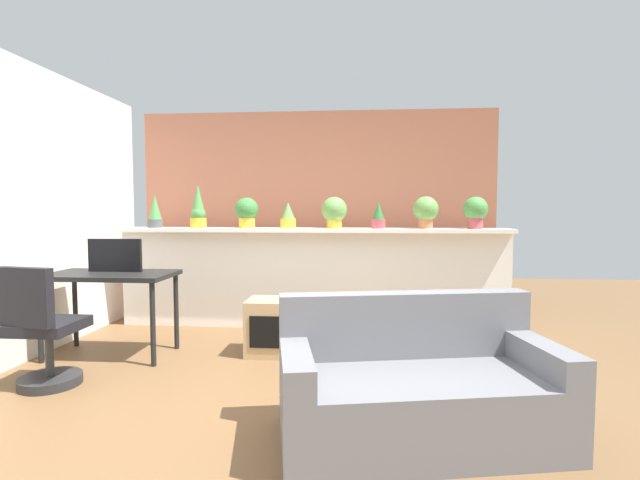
# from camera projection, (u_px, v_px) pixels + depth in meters

# --- Properties ---
(ground_plane) EXTENTS (12.00, 12.00, 0.00)m
(ground_plane) POSITION_uv_depth(u_px,v_px,m) (282.00, 399.00, 3.23)
(ground_plane) COLOR brown
(divider_wall) EXTENTS (4.29, 0.16, 1.07)m
(divider_wall) POSITION_uv_depth(u_px,v_px,m) (311.00, 280.00, 5.19)
(divider_wall) COLOR white
(divider_wall) RESTS_ON ground
(plant_shelf) EXTENTS (4.29, 0.39, 0.04)m
(plant_shelf) POSITION_uv_depth(u_px,v_px,m) (311.00, 230.00, 5.11)
(plant_shelf) COLOR white
(plant_shelf) RESTS_ON divider_wall
(brick_wall_behind) EXTENTS (4.29, 0.10, 2.50)m
(brick_wall_behind) POSITION_uv_depth(u_px,v_px,m) (316.00, 215.00, 5.74)
(brick_wall_behind) COLOR #AD664C
(brick_wall_behind) RESTS_ON ground
(potted_plant_0) EXTENTS (0.16, 0.16, 0.37)m
(potted_plant_0) POSITION_uv_depth(u_px,v_px,m) (155.00, 212.00, 5.24)
(potted_plant_0) COLOR #4C4C51
(potted_plant_0) RESTS_ON plant_shelf
(potted_plant_1) EXTENTS (0.18, 0.18, 0.48)m
(potted_plant_1) POSITION_uv_depth(u_px,v_px,m) (198.00, 209.00, 5.17)
(potted_plant_1) COLOR gold
(potted_plant_1) RESTS_ON plant_shelf
(potted_plant_2) EXTENTS (0.25, 0.25, 0.34)m
(potted_plant_2) POSITION_uv_depth(u_px,v_px,m) (247.00, 212.00, 5.14)
(potted_plant_2) COLOR gold
(potted_plant_2) RESTS_ON plant_shelf
(potted_plant_3) EXTENTS (0.17, 0.17, 0.29)m
(potted_plant_3) POSITION_uv_depth(u_px,v_px,m) (288.00, 216.00, 5.12)
(potted_plant_3) COLOR gold
(potted_plant_3) RESTS_ON plant_shelf
(potted_plant_4) EXTENTS (0.28, 0.28, 0.34)m
(potted_plant_4) POSITION_uv_depth(u_px,v_px,m) (334.00, 211.00, 5.09)
(potted_plant_4) COLOR gold
(potted_plant_4) RESTS_ON plant_shelf
(potted_plant_5) EXTENTS (0.15, 0.15, 0.29)m
(potted_plant_5) POSITION_uv_depth(u_px,v_px,m) (378.00, 216.00, 5.01)
(potted_plant_5) COLOR #B7474C
(potted_plant_5) RESTS_ON plant_shelf
(potted_plant_6) EXTENTS (0.27, 0.27, 0.35)m
(potted_plant_6) POSITION_uv_depth(u_px,v_px,m) (426.00, 211.00, 5.00)
(potted_plant_6) COLOR #C66B42
(potted_plant_6) RESTS_ON plant_shelf
(potted_plant_7) EXTENTS (0.25, 0.25, 0.34)m
(potted_plant_7) POSITION_uv_depth(u_px,v_px,m) (475.00, 211.00, 4.93)
(potted_plant_7) COLOR #B7474C
(potted_plant_7) RESTS_ON plant_shelf
(desk) EXTENTS (1.10, 0.60, 0.75)m
(desk) POSITION_uv_depth(u_px,v_px,m) (110.00, 282.00, 4.17)
(desk) COLOR black
(desk) RESTS_ON ground
(tv_monitor) EXTENTS (0.49, 0.04, 0.30)m
(tv_monitor) POSITION_uv_depth(u_px,v_px,m) (115.00, 255.00, 4.23)
(tv_monitor) COLOR black
(tv_monitor) RESTS_ON desk
(office_chair) EXTENTS (0.48, 0.48, 0.91)m
(office_chair) POSITION_uv_depth(u_px,v_px,m) (42.00, 336.00, 3.42)
(office_chair) COLOR #262628
(office_chair) RESTS_ON ground
(side_cube_shelf) EXTENTS (0.40, 0.41, 0.50)m
(side_cube_shelf) POSITION_uv_depth(u_px,v_px,m) (270.00, 327.00, 4.25)
(side_cube_shelf) COLOR tan
(side_cube_shelf) RESTS_ON ground
(couch) EXTENTS (1.68, 1.05, 0.80)m
(couch) POSITION_uv_depth(u_px,v_px,m) (417.00, 389.00, 2.68)
(couch) COLOR slate
(couch) RESTS_ON ground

